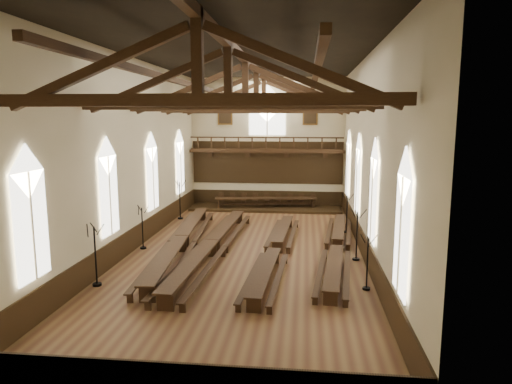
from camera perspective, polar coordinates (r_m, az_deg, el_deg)
ground at (r=23.87m, az=-1.27°, el=-7.57°), size 26.00×26.00×0.00m
room_walls at (r=22.86m, az=-1.33°, el=8.12°), size 26.00×26.00×26.00m
wainscot_band at (r=23.71m, az=-1.28°, el=-6.19°), size 12.00×26.00×1.20m
side_windows at (r=23.07m, az=-1.30°, el=1.35°), size 11.85×19.80×4.50m
end_window at (r=35.68m, az=1.41°, el=9.74°), size 2.80×0.12×3.80m
minstrels_gallery at (r=35.57m, az=1.36°, el=4.40°), size 11.80×1.24×3.70m
portraits at (r=35.68m, az=1.41°, el=9.55°), size 7.75×0.09×1.45m
roof_trusses at (r=22.89m, az=-1.35°, el=12.52°), size 11.70×25.70×2.80m
refectory_row_a at (r=24.53m, az=-9.31°, el=-5.85°), size 2.19×14.85×0.79m
refectory_row_b at (r=23.50m, az=-5.49°, el=-6.43°), size 1.88×14.80×0.79m
refectory_row_c at (r=22.85m, az=2.50°, el=-7.05°), size 1.71×13.83×0.68m
refectory_row_d at (r=23.73m, az=10.15°, el=-6.59°), size 2.00×13.82×0.68m
dais at (r=34.86m, az=1.23°, el=-2.04°), size 11.40×2.76×0.18m
high_table at (r=34.73m, az=1.23°, el=-0.90°), size 7.77×1.88×0.72m
high_chairs at (r=35.48m, az=1.34°, el=-0.86°), size 7.61×0.41×0.92m
candelabrum_left_near at (r=20.22m, az=-19.35°, el=-8.84°), size 0.73×0.82×2.67m
candelabrum_left_mid at (r=25.09m, az=-13.97°, el=-5.32°), size 0.68×0.72×2.37m
candelabrum_left_far at (r=31.87m, az=-9.47°, el=-1.89°), size 0.81×0.79×2.72m
candelabrum_right_near at (r=19.27m, az=13.70°, el=-9.81°), size 0.70×0.67×2.31m
candelabrum_right_mid at (r=22.96m, az=12.45°, el=-6.45°), size 0.75×0.77×2.57m
candelabrum_right_far at (r=28.30m, az=11.26°, el=-3.54°), size 0.72×0.70×2.41m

